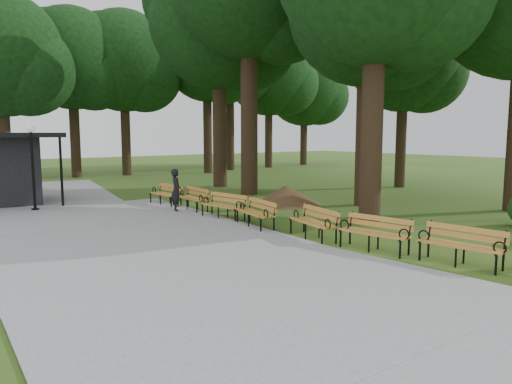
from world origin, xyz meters
TOP-DOWN VIEW (x-y plane):
  - ground at (0.00, 0.00)m, footprint 100.00×100.00m
  - path at (-4.00, 3.00)m, footprint 12.00×38.00m
  - person at (-0.67, 7.26)m, footprint 0.55×0.68m
  - lamp_post at (-4.85, 10.59)m, footprint 0.32×0.32m
  - dirt_mound at (3.71, 6.09)m, footprint 2.51×2.51m
  - bench_1 at (0.94, -3.00)m, footprint 0.90×1.97m
  - bench_2 at (0.47, -1.01)m, footprint 0.93×1.98m
  - bench_3 at (0.24, 0.93)m, footprint 1.01×1.99m
  - bench_4 at (-0.09, 3.16)m, footprint 0.96×1.98m
  - bench_5 at (-0.08, 4.99)m, footprint 0.96×1.98m
  - bench_6 at (-0.02, 7.22)m, footprint 0.75×1.93m
  - bench_7 at (-0.27, 8.99)m, footprint 0.78×1.94m
  - lawn_tree_1 at (6.12, 4.20)m, footprint 6.13×6.13m
  - lawn_tree_4 at (5.20, 13.39)m, footprint 7.38×7.38m
  - lawn_tree_5 at (12.89, 7.32)m, footprint 5.92×5.92m
  - tree_backdrop at (6.95, 23.01)m, footprint 36.50×10.07m

SIDE VIEW (x-z plane):
  - ground at x=0.00m, z-range 0.00..0.00m
  - path at x=-4.00m, z-range 0.00..0.06m
  - dirt_mound at x=3.71m, z-range 0.00..0.80m
  - bench_1 at x=0.94m, z-range 0.00..0.88m
  - bench_2 at x=0.47m, z-range 0.00..0.88m
  - bench_3 at x=0.24m, z-range 0.00..0.88m
  - bench_4 at x=-0.09m, z-range 0.00..0.88m
  - bench_5 at x=-0.08m, z-range 0.00..0.88m
  - bench_6 at x=-0.02m, z-range 0.00..0.88m
  - bench_7 at x=-0.27m, z-range 0.00..0.88m
  - person at x=-0.67m, z-range 0.00..1.60m
  - lamp_post at x=-4.85m, z-range 0.71..3.97m
  - lawn_tree_5 at x=12.89m, z-range 1.98..11.94m
  - lawn_tree_1 at x=6.12m, z-range 2.32..13.18m
  - tree_backdrop at x=6.95m, z-range 0.00..16.42m
  - lawn_tree_4 at x=5.20m, z-range 2.56..15.17m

